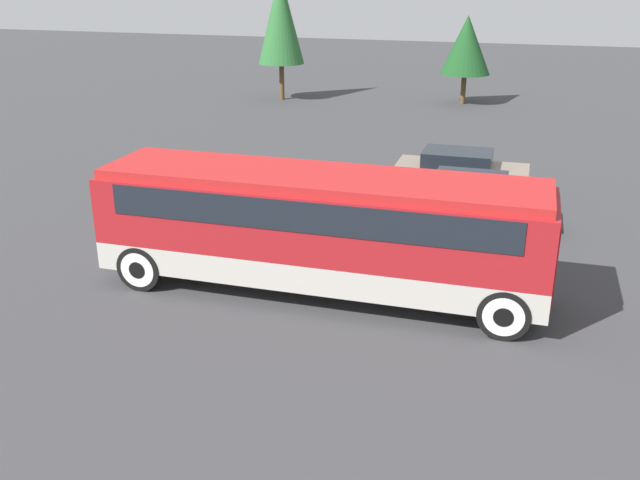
{
  "coord_description": "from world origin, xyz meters",
  "views": [
    {
      "loc": [
        4.44,
        -14.92,
        7.35
      ],
      "look_at": [
        0.0,
        0.0,
        1.31
      ],
      "focal_mm": 40.0,
      "sensor_mm": 36.0,
      "label": 1
    }
  ],
  "objects": [
    {
      "name": "parked_car_near",
      "position": [
        3.05,
        5.91,
        0.75
      ],
      "size": [
        4.06,
        1.96,
        1.5
      ],
      "color": "black",
      "rests_on": "ground_plane"
    },
    {
      "name": "tree_center",
      "position": [
        -9.52,
        24.29,
        4.53
      ],
      "size": [
        2.59,
        2.59,
        7.04
      ],
      "color": "brown",
      "rests_on": "ground_plane"
    },
    {
      "name": "ground_plane",
      "position": [
        0.0,
        0.0,
        0.0
      ],
      "size": [
        120.0,
        120.0,
        0.0
      ],
      "primitive_type": "plane",
      "color": "#38383A"
    },
    {
      "name": "parked_car_mid",
      "position": [
        2.33,
        9.11,
        0.71
      ],
      "size": [
        4.44,
        1.86,
        1.42
      ],
      "color": "#7A6B5B",
      "rests_on": "ground_plane"
    },
    {
      "name": "tree_left",
      "position": [
        0.67,
        25.89,
        3.21
      ],
      "size": [
        2.75,
        2.75,
        4.8
      ],
      "color": "brown",
      "rests_on": "ground_plane"
    },
    {
      "name": "tour_bus",
      "position": [
        0.1,
        0.0,
        1.77
      ],
      "size": [
        10.47,
        2.6,
        2.91
      ],
      "color": "#B7B2A8",
      "rests_on": "ground_plane"
    }
  ]
}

